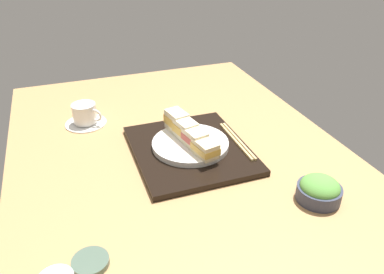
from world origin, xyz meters
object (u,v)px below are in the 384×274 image
at_px(sandwich_farmost, 177,121).
at_px(sandwich_inner_far, 186,129).
at_px(sandwich_nearmost, 205,148).
at_px(sandwich_plate, 190,144).
at_px(coffee_cup, 85,115).
at_px(sandwich_inner_near, 195,138).
at_px(small_sauce_dish, 91,262).
at_px(chopsticks_pair, 237,141).
at_px(salad_bowl, 319,190).

bearing_deg(sandwich_farmost, sandwich_inner_far, -169.67).
bearing_deg(sandwich_nearmost, sandwich_plate, 10.33).
bearing_deg(sandwich_farmost, coffee_cup, 51.72).
bearing_deg(sandwich_inner_near, sandwich_inner_far, 10.33).
bearing_deg(small_sauce_dish, sandwich_plate, -44.83).
distance_m(sandwich_plate, chopsticks_pair, 0.15).
height_order(sandwich_nearmost, coffee_cup, sandwich_nearmost).
distance_m(sandwich_plate, sandwich_inner_near, 0.04).
relative_size(sandwich_nearmost, sandwich_inner_far, 1.00).
height_order(salad_bowl, small_sauce_dish, salad_bowl).
height_order(chopsticks_pair, coffee_cup, coffee_cup).
height_order(sandwich_nearmost, chopsticks_pair, sandwich_nearmost).
distance_m(sandwich_nearmost, salad_bowl, 0.32).
height_order(sandwich_inner_far, coffee_cup, sandwich_inner_far).
bearing_deg(sandwich_farmost, sandwich_plate, -169.67).
xyz_separation_m(sandwich_plate, sandwich_farmost, (0.08, 0.02, 0.04)).
relative_size(sandwich_plate, coffee_cup, 1.66).
xyz_separation_m(sandwich_inner_far, coffee_cup, (0.26, 0.27, -0.03)).
bearing_deg(sandwich_nearmost, coffee_cup, 38.08).
distance_m(sandwich_inner_near, salad_bowl, 0.37).
xyz_separation_m(sandwich_plate, sandwich_inner_far, (0.03, 0.01, 0.04)).
bearing_deg(sandwich_inner_far, chopsticks_pair, -108.32).
distance_m(sandwich_inner_near, small_sauce_dish, 0.47).
bearing_deg(sandwich_plate, small_sauce_dish, 135.17).
distance_m(sandwich_inner_near, coffee_cup, 0.43).
distance_m(sandwich_nearmost, small_sauce_dish, 0.44).
relative_size(sandwich_inner_far, small_sauce_dish, 1.13).
bearing_deg(sandwich_inner_near, sandwich_farmost, 10.33).
relative_size(sandwich_nearmost, sandwich_inner_near, 1.00).
xyz_separation_m(salad_bowl, coffee_cup, (0.62, 0.51, 0.00)).
distance_m(salad_bowl, small_sauce_dish, 0.57).
bearing_deg(chopsticks_pair, coffee_cup, 53.53).
distance_m(sandwich_farmost, chopsticks_pair, 0.20).
xyz_separation_m(sandwich_farmost, small_sauce_dish, (-0.43, 0.33, -0.06)).
bearing_deg(sandwich_plate, sandwich_nearmost, -169.67).
height_order(sandwich_plate, coffee_cup, coffee_cup).
bearing_deg(sandwich_nearmost, sandwich_inner_near, 10.33).
height_order(sandwich_nearmost, sandwich_farmost, sandwich_farmost).
bearing_deg(chopsticks_pair, small_sauce_dish, 123.37).
relative_size(sandwich_inner_far, sandwich_farmost, 0.97).
bearing_deg(sandwich_farmost, chopsticks_pair, -123.31).
height_order(salad_bowl, chopsticks_pair, salad_bowl).
height_order(sandwich_farmost, small_sauce_dish, sandwich_farmost).
relative_size(sandwich_farmost, salad_bowl, 0.80).
relative_size(chopsticks_pair, coffee_cup, 1.64).
height_order(sandwich_nearmost, salad_bowl, sandwich_nearmost).
xyz_separation_m(sandwich_nearmost, sandwich_inner_far, (0.11, 0.02, 0.01)).
bearing_deg(coffee_cup, sandwich_plate, -136.28).
distance_m(sandwich_inner_far, salad_bowl, 0.42).
height_order(coffee_cup, small_sauce_dish, coffee_cup).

